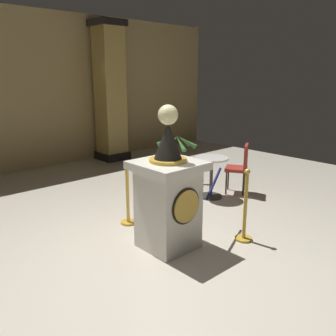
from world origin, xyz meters
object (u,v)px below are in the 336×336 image
pedestal_clock (168,195)px  stanchion_near (245,216)px  cafe_chair_red (240,164)px  potted_palm_right (176,166)px  stanchion_far (128,202)px  cafe_table (211,172)px

pedestal_clock → stanchion_near: 1.13m
cafe_chair_red → potted_palm_right: bearing=102.7°
pedestal_clock → stanchion_far: size_ratio=1.88×
cafe_table → cafe_chair_red: bearing=-20.0°
stanchion_near → cafe_table: 1.81m
potted_palm_right → cafe_chair_red: bearing=-77.3°
potted_palm_right → stanchion_near: bearing=-115.5°
pedestal_clock → potted_palm_right: size_ratio=1.81×
cafe_chair_red → pedestal_clock: bearing=-164.3°
pedestal_clock → cafe_table: size_ratio=2.46×
pedestal_clock → stanchion_near: size_ratio=1.84×
pedestal_clock → potted_palm_right: bearing=44.2°
stanchion_far → stanchion_near: bearing=-61.2°
pedestal_clock → cafe_table: pedestal_clock is taller
stanchion_far → cafe_chair_red: 2.49m
stanchion_far → cafe_chair_red: bearing=-6.3°
stanchion_near → potted_palm_right: bearing=64.5°
stanchion_near → cafe_chair_red: size_ratio=1.07×
stanchion_near → potted_palm_right: 2.99m
pedestal_clock → stanchion_near: pedestal_clock is taller
stanchion_near → cafe_table: (1.02, 1.49, 0.13)m
stanchion_far → cafe_chair_red: stanchion_far is taller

